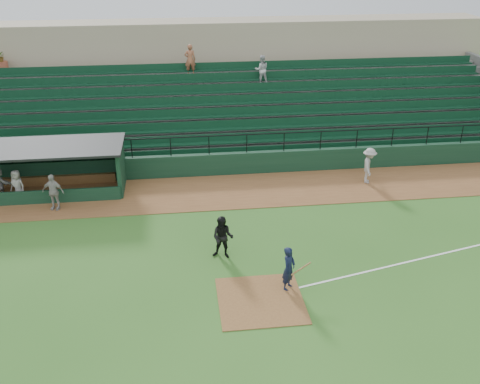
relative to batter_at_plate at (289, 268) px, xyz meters
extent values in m
plane|color=#2D5E1E|center=(-1.11, 0.39, -0.86)|extent=(90.00, 90.00, 0.00)
cube|color=brown|center=(-1.11, 8.39, -0.84)|extent=(40.00, 4.00, 0.03)
cube|color=brown|center=(-1.11, -0.61, -0.84)|extent=(3.00, 3.00, 0.03)
cube|color=white|center=(6.89, 1.59, -0.85)|extent=(17.49, 4.44, 0.01)
cube|color=#10311E|center=(-1.11, 10.59, -0.26)|extent=(36.00, 0.35, 1.20)
cylinder|color=black|center=(-1.11, 10.59, 1.34)|extent=(36.00, 0.06, 0.06)
cube|color=#60605C|center=(-1.11, 15.49, 0.94)|extent=(36.00, 9.00, 3.60)
cube|color=#0E351F|center=(-1.11, 14.99, 1.39)|extent=(34.56, 8.00, 4.05)
cube|color=tan|center=(-1.11, 21.99, 2.34)|extent=(38.00, 3.00, 6.40)
cube|color=#60605C|center=(-1.11, 19.99, 2.84)|extent=(36.00, 2.00, 0.20)
cylinder|color=#A55138|center=(-14.50, 19.89, 3.24)|extent=(0.70, 0.70, 0.60)
imported|color=#2D5923|center=(-14.50, 19.89, 3.87)|extent=(0.59, 0.51, 0.66)
imported|color=silver|center=(1.71, 17.29, 3.18)|extent=(0.86, 0.67, 1.78)
imported|color=#A95E3E|center=(-2.68, 18.29, 3.70)|extent=(0.70, 0.46, 1.91)
cube|color=#10311E|center=(-10.86, 10.79, 0.29)|extent=(8.50, 0.20, 2.30)
cube|color=#10311E|center=(-6.61, 9.49, 0.29)|extent=(0.20, 2.60, 2.30)
cube|color=black|center=(-10.86, 9.49, 1.50)|extent=(8.90, 3.20, 0.12)
cube|color=olive|center=(-10.86, 10.39, -0.61)|extent=(7.65, 0.40, 0.50)
cube|color=#10311E|center=(-10.86, 8.14, -0.51)|extent=(8.50, 0.12, 0.70)
imported|color=black|center=(0.00, 0.00, 0.00)|extent=(0.71, 0.75, 1.72)
cylinder|color=olive|center=(0.40, -0.20, 0.09)|extent=(0.79, 0.34, 0.35)
imported|color=black|center=(-2.16, 2.40, 0.04)|extent=(1.04, 0.91, 1.79)
imported|color=#9F9A95|center=(5.95, 8.59, 0.11)|extent=(1.02, 1.36, 1.87)
imported|color=#A6A19C|center=(-9.58, 7.48, 0.05)|extent=(1.10, 0.67, 1.76)
imported|color=#9C9792|center=(-11.46, 8.61, -0.04)|extent=(0.91, 0.79, 1.57)
camera|label=1|loc=(-3.72, -15.92, 10.87)|focal=40.39mm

